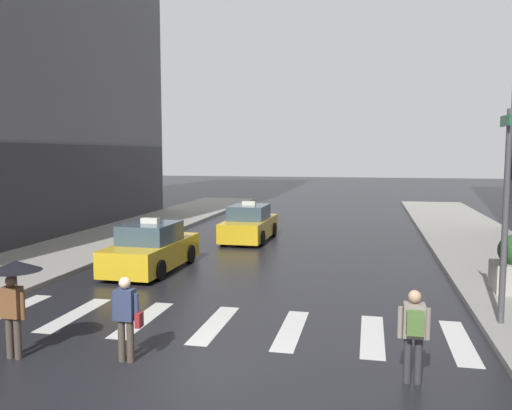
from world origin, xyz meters
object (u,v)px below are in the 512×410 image
pedestrian_with_umbrella (15,282)px  pedestrian_with_backpack (414,329)px  taxi_second (249,224)px  traffic_light_pole (512,186)px  taxi_lead (152,249)px  pedestrian_with_handbag (126,314)px

pedestrian_with_umbrella → pedestrian_with_backpack: pedestrian_with_umbrella is taller
taxi_second → pedestrian_with_backpack: (6.15, -14.20, 0.25)m
taxi_second → traffic_light_pole: bearing=-52.1°
traffic_light_pole → pedestrian_with_backpack: (-2.28, -3.38, -2.29)m
taxi_lead → pedestrian_with_backpack: (8.02, -7.41, 0.25)m
taxi_second → pedestrian_with_backpack: taxi_second is taller
taxi_second → pedestrian_with_handbag: size_ratio=2.76×
taxi_second → taxi_lead: bearing=-105.4°
taxi_lead → pedestrian_with_backpack: taxi_lead is taller
taxi_lead → pedestrian_with_backpack: size_ratio=2.77×
taxi_second → pedestrian_with_handbag: bearing=-86.5°
taxi_lead → pedestrian_with_handbag: 8.04m
traffic_light_pole → taxi_second: bearing=127.9°
traffic_light_pole → taxi_second: (-8.43, 10.82, -2.53)m
taxi_second → pedestrian_with_umbrella: (-1.27, -14.65, 0.79)m
traffic_light_pole → pedestrian_with_backpack: traffic_light_pole is taller
traffic_light_pole → pedestrian_with_umbrella: size_ratio=2.47×
taxi_lead → pedestrian_with_handbag: bearing=-70.0°
pedestrian_with_backpack → taxi_lead: bearing=137.3°
taxi_lead → taxi_second: (1.87, 6.78, 0.00)m
traffic_light_pole → pedestrian_with_umbrella: traffic_light_pole is taller
traffic_light_pole → pedestrian_with_umbrella: (-9.70, -3.83, -1.74)m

